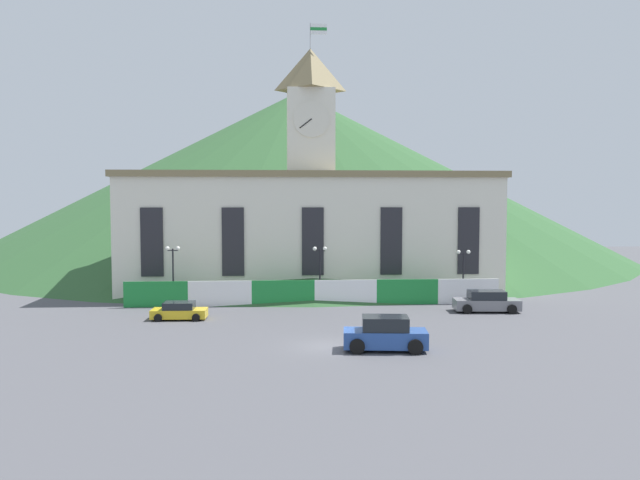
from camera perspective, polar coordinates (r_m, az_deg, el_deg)
ground_plane at (r=39.86m, az=0.73°, el=-9.69°), size 160.00×160.00×0.00m
civic_building at (r=61.14m, az=-0.88°, el=1.41°), size 36.87×8.96×26.21m
banner_fence at (r=54.58m, az=-0.50°, el=-4.85°), size 32.81×0.12×2.23m
hillside_backdrop at (r=105.28m, az=-2.07°, el=6.05°), size 104.44×104.44×27.11m
street_lamp_right at (r=55.62m, az=-13.30°, el=-2.04°), size 1.26×0.36×5.20m
street_lamp_left at (r=54.95m, az=-0.01°, el=-2.07°), size 1.26×0.36×5.11m
street_lamp_far_left at (r=57.26m, az=12.97°, el=-2.16°), size 1.26×0.36×4.75m
car_yellow_coupe at (r=49.70m, az=-12.74°, el=-6.37°), size 4.25×2.22×1.35m
car_gray_pickup at (r=53.51m, az=14.98°, el=-5.48°), size 5.45×2.72×1.75m
car_blue_van at (r=38.87m, az=5.98°, el=-8.61°), size 5.28×2.80×2.10m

